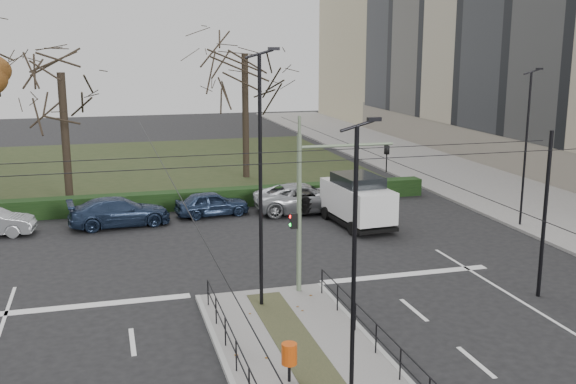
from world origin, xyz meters
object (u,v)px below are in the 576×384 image
at_px(streetlamp_sidewalk, 526,147).
at_px(bare_tree_near, 61,82).
at_px(parked_car_fourth, 305,198).
at_px(litter_bin, 289,354).
at_px(bare_tree_center, 245,63).
at_px(parked_car_third, 119,212).
at_px(traffic_light, 308,201).
at_px(streetlamp_median_far, 261,179).
at_px(parked_car_fifth, 212,204).
at_px(white_van, 357,199).
at_px(streetlamp_median_near, 354,273).

bearing_deg(streetlamp_sidewalk, bare_tree_near, 152.25).
distance_m(streetlamp_sidewalk, parked_car_fourth, 11.53).
bearing_deg(litter_bin, bare_tree_center, 80.23).
relative_size(streetlamp_sidewalk, parked_car_third, 1.54).
xyz_separation_m(traffic_light, bare_tree_center, (2.35, 21.68, 4.24)).
height_order(streetlamp_median_far, bare_tree_near, bare_tree_near).
bearing_deg(bare_tree_center, parked_car_fifth, -112.19).
bearing_deg(litter_bin, parked_car_fifth, 87.02).
bearing_deg(streetlamp_sidewalk, parked_car_fourth, 147.97).
xyz_separation_m(parked_car_third, bare_tree_center, (8.64, 10.27, 6.97)).
bearing_deg(white_van, litter_bin, -117.39).
relative_size(streetlamp_median_near, bare_tree_center, 0.66).
bearing_deg(parked_car_fifth, white_van, -125.71).
relative_size(streetlamp_median_near, parked_car_fourth, 1.30).
distance_m(streetlamp_median_far, parked_car_fifth, 13.72).
relative_size(streetlamp_sidewalk, white_van, 1.52).
distance_m(bare_tree_center, bare_tree_near, 12.11).
bearing_deg(bare_tree_center, white_van, -78.04).
xyz_separation_m(bare_tree_near, parked_car_fifth, (7.38, -5.08, -6.16)).
relative_size(traffic_light, parked_car_fifth, 1.47).
bearing_deg(streetlamp_median_far, parked_car_fifth, 88.18).
bearing_deg(parked_car_fourth, streetlamp_median_near, 168.00).
xyz_separation_m(white_van, parked_car_fifth, (-6.68, 3.82, -0.67)).
height_order(litter_bin, streetlamp_median_far, streetlamp_median_far).
relative_size(parked_car_fourth, white_van, 1.10).
xyz_separation_m(traffic_light, streetlamp_median_far, (-1.93, -0.96, 1.09)).
bearing_deg(parked_car_third, parked_car_fifth, -86.26).
distance_m(litter_bin, streetlamp_median_far, 6.56).
distance_m(parked_car_third, parked_car_fifth, 4.84).
bearing_deg(bare_tree_near, streetlamp_sidewalk, -27.75).
xyz_separation_m(streetlamp_median_near, parked_car_fifth, (0.04, 20.76, -3.14)).
relative_size(streetlamp_median_far, bare_tree_center, 0.79).
bearing_deg(streetlamp_median_far, bare_tree_near, 110.90).
xyz_separation_m(traffic_light, streetlamp_median_near, (-1.55, -8.56, 0.35)).
height_order(bare_tree_center, bare_tree_near, bare_tree_center).
xyz_separation_m(streetlamp_median_far, bare_tree_center, (4.28, 22.63, 3.15)).
relative_size(streetlamp_median_near, parked_car_fifth, 1.86).
relative_size(white_van, bare_tree_near, 0.52).
bearing_deg(parked_car_third, streetlamp_sidewalk, -111.91).
distance_m(streetlamp_median_near, bare_tree_near, 27.03).
height_order(litter_bin, streetlamp_median_near, streetlamp_median_near).
relative_size(parked_car_third, bare_tree_near, 0.51).
bearing_deg(bare_tree_center, traffic_light, -96.20).
bearing_deg(streetlamp_median_far, white_van, 52.74).
relative_size(traffic_light, bare_tree_center, 0.52).
bearing_deg(litter_bin, streetlamp_sidewalk, 38.59).
relative_size(bare_tree_center, bare_tree_near, 1.13).
height_order(streetlamp_sidewalk, white_van, streetlamp_sidewalk).
height_order(parked_car_third, bare_tree_center, bare_tree_center).
distance_m(streetlamp_sidewalk, bare_tree_center, 19.35).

